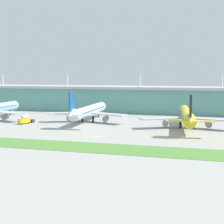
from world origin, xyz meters
TOP-DOWN VIEW (x-y plane):
  - ground_plane at (0.00, 0.00)m, footprint 600.00×600.00m
  - terminal_building at (-0.00, 106.26)m, footprint 288.00×34.00m
  - airliner_near_middle at (-19.04, 44.83)m, footprint 48.74×66.59m
  - airliner_far_middle at (37.60, 36.76)m, footprint 48.46×67.39m
  - taxiway_stripe_mid_west at (-37.00, 4.81)m, footprint 28.00×0.70m
  - taxiway_stripe_centre at (-3.00, 4.81)m, footprint 28.00×0.70m
  - taxiway_stripe_mid_east at (31.00, 4.81)m, footprint 28.00×0.70m
  - grass_verge at (0.00, -22.72)m, footprint 300.00×18.00m
  - fuel_truck at (-50.99, 27.50)m, footprint 4.64×7.65m
  - pushback_tug at (-50.24, 33.04)m, footprint 4.71×3.08m
  - safety_cone_left_wingtip at (-36.93, 27.33)m, footprint 0.56×0.56m
  - safety_cone_nose_front at (-36.03, 22.92)m, footprint 0.56×0.56m
  - safety_cone_right_wingtip at (-40.38, 23.25)m, footprint 0.56×0.56m

SIDE VIEW (x-z plane):
  - ground_plane at x=0.00m, z-range 0.00..0.00m
  - taxiway_stripe_mid_west at x=-37.00m, z-range 0.00..0.04m
  - taxiway_stripe_centre at x=-3.00m, z-range 0.00..0.04m
  - taxiway_stripe_mid_east at x=31.00m, z-range 0.00..0.04m
  - grass_verge at x=0.00m, z-range 0.00..0.10m
  - safety_cone_left_wingtip at x=-36.93m, z-range 0.00..0.70m
  - safety_cone_nose_front at x=-36.03m, z-range 0.00..0.70m
  - safety_cone_right_wingtip at x=-40.38m, z-range 0.00..0.70m
  - pushback_tug at x=-50.24m, z-range 0.18..2.03m
  - fuel_truck at x=-50.99m, z-range -0.21..4.74m
  - airliner_near_middle at x=-19.04m, z-range -3.00..15.90m
  - airliner_far_middle at x=37.60m, z-range -3.00..15.90m
  - terminal_building at x=0.00m, z-range -4.30..23.55m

